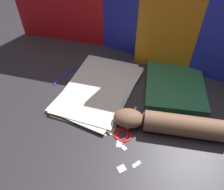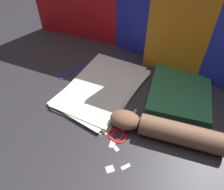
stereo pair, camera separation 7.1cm
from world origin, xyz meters
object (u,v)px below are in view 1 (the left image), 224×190
Objects in this scene: paper_stack at (99,88)px; scissors at (126,129)px; book_closed at (175,85)px; hand_forearm at (172,124)px.

paper_stack is 0.20m from scissors.
book_closed is 2.01× the size of scissors.
hand_forearm is at bearing 23.64° from scissors.
paper_stack is 0.30m from hand_forearm.
book_closed is 0.89× the size of hand_forearm.
paper_stack is 2.40× the size of scissors.
book_closed is 0.28m from scissors.
scissors is at bearing -156.36° from hand_forearm.
book_closed is 0.21m from hand_forearm.
book_closed is at bearing 99.30° from hand_forearm.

